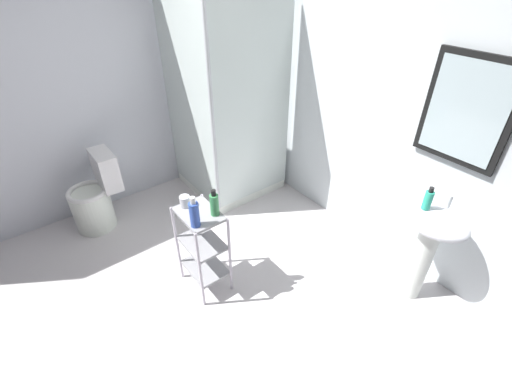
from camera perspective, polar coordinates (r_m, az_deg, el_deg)
name	(u,v)px	position (r m, az deg, el deg)	size (l,w,h in m)	color
ground_plane	(189,313)	(2.91, -10.81, -18.80)	(4.20, 4.20, 0.02)	silver
wall_back	(371,103)	(3.14, 18.25, 13.60)	(4.20, 0.14, 2.50)	silver
wall_left	(75,89)	(3.71, -27.28, 14.61)	(0.10, 4.20, 2.50)	silver
shower_stall	(227,154)	(3.86, -4.77, 6.22)	(0.92, 0.92, 2.00)	white
pedestal_sink	(429,239)	(2.84, 26.25, -6.84)	(0.46, 0.37, 0.81)	white
sink_faucet	(449,201)	(2.78, 28.93, -1.36)	(0.03, 0.03, 0.10)	silver
toilet	(96,198)	(3.73, -24.59, -0.92)	(0.37, 0.49, 0.76)	white
storage_cart	(202,244)	(2.75, -8.71, -8.35)	(0.38, 0.28, 0.74)	silver
hand_soap_bottle	(428,200)	(2.68, 26.18, -1.11)	(0.06, 0.06, 0.17)	#2DBC99
shampoo_bottle_blue	(194,214)	(2.39, -9.98, -3.49)	(0.07, 0.07, 0.24)	#3253BA
body_wash_bottle_green	(214,204)	(2.47, -6.78, -1.96)	(0.06, 0.06, 0.21)	#3B9152
rinse_cup	(185,201)	(2.61, -11.48, -1.49)	(0.08, 0.08, 0.09)	silver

